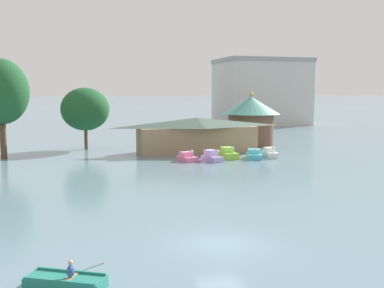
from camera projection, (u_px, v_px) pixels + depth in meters
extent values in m
plane|color=slate|center=(221.00, 244.00, 24.20)|extent=(2000.00, 2000.00, 0.00)
cube|color=#237A6B|center=(66.00, 283.00, 18.75)|extent=(3.58, 2.67, 0.49)
cube|color=#237A6B|center=(59.00, 281.00, 18.19)|extent=(2.92, 1.65, 0.10)
cube|color=#237A6B|center=(71.00, 271.00, 19.23)|extent=(2.92, 1.65, 0.10)
cube|color=#997F5B|center=(71.00, 277.00, 18.66)|extent=(0.69, 0.99, 0.04)
ellipsoid|color=#334C8C|center=(71.00, 271.00, 18.63)|extent=(0.49, 0.54, 0.53)
sphere|color=tan|center=(70.00, 263.00, 18.58)|extent=(0.22, 0.22, 0.22)
cylinder|color=tan|center=(84.00, 270.00, 20.29)|extent=(1.82, 1.02, 0.89)
cube|color=pink|center=(187.00, 159.00, 53.20)|extent=(2.33, 2.88, 0.57)
cube|color=pink|center=(186.00, 154.00, 53.39)|extent=(1.70, 1.49, 0.54)
cylinder|color=pink|center=(192.00, 155.00, 52.29)|extent=(0.14, 0.14, 0.58)
sphere|color=white|center=(192.00, 151.00, 52.24)|extent=(0.34, 0.34, 0.34)
cube|color=#B299D8|center=(212.00, 159.00, 53.16)|extent=(2.21, 3.09, 0.61)
cube|color=#C8ADF0|center=(210.00, 153.00, 53.37)|extent=(1.54, 1.56, 0.73)
cylinder|color=#B299D8|center=(218.00, 155.00, 52.17)|extent=(0.14, 0.14, 0.56)
sphere|color=white|center=(218.00, 151.00, 52.12)|extent=(0.37, 0.37, 0.37)
cube|color=#8CCC3F|center=(228.00, 155.00, 55.19)|extent=(1.92, 3.02, 0.78)
cube|color=#A0E24F|center=(227.00, 150.00, 55.44)|extent=(1.53, 1.42, 0.64)
cylinder|color=#8CCC3F|center=(232.00, 151.00, 54.04)|extent=(0.14, 0.14, 0.58)
sphere|color=white|center=(232.00, 148.00, 53.99)|extent=(0.30, 0.30, 0.30)
cube|color=#4CB7CC|center=(254.00, 156.00, 55.04)|extent=(2.50, 3.13, 0.63)
cube|color=#5DCDE2|center=(254.00, 151.00, 55.31)|extent=(1.77, 1.63, 0.55)
cylinder|color=#4CB7CC|center=(255.00, 153.00, 53.89)|extent=(0.14, 0.14, 0.54)
sphere|color=white|center=(255.00, 149.00, 53.84)|extent=(0.32, 0.32, 0.32)
cube|color=white|center=(270.00, 155.00, 56.28)|extent=(1.63, 2.97, 0.71)
cube|color=white|center=(269.00, 149.00, 56.56)|extent=(1.26, 1.39, 0.53)
cylinder|color=white|center=(274.00, 151.00, 55.10)|extent=(0.14, 0.14, 0.46)
sphere|color=white|center=(274.00, 148.00, 55.05)|extent=(0.37, 0.37, 0.37)
cube|color=#9E7F5B|center=(197.00, 139.00, 60.84)|extent=(16.21, 5.00, 3.56)
pyramid|color=#42564C|center=(197.00, 122.00, 60.56)|extent=(17.51, 5.75, 1.26)
cylinder|color=brown|center=(251.00, 129.00, 69.54)|extent=(7.14, 7.14, 4.87)
cone|color=teal|center=(251.00, 105.00, 69.09)|extent=(9.20, 9.20, 2.72)
sphere|color=#B7993D|center=(251.00, 95.00, 68.89)|extent=(0.70, 0.70, 0.70)
cylinder|color=brown|center=(3.00, 142.00, 55.02)|extent=(0.77, 0.77, 4.32)
ellipsoid|color=#1E5128|center=(1.00, 91.00, 54.28)|extent=(6.79, 6.79, 8.18)
cylinder|color=brown|center=(86.00, 140.00, 63.98)|extent=(0.49, 0.49, 2.77)
ellipsoid|color=#1E5128|center=(85.00, 109.00, 63.45)|extent=(6.96, 6.96, 6.21)
cube|color=beige|center=(261.00, 94.00, 113.49)|extent=(21.64, 15.89, 15.74)
cube|color=#999993|center=(262.00, 61.00, 112.50)|extent=(22.08, 16.20, 1.00)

